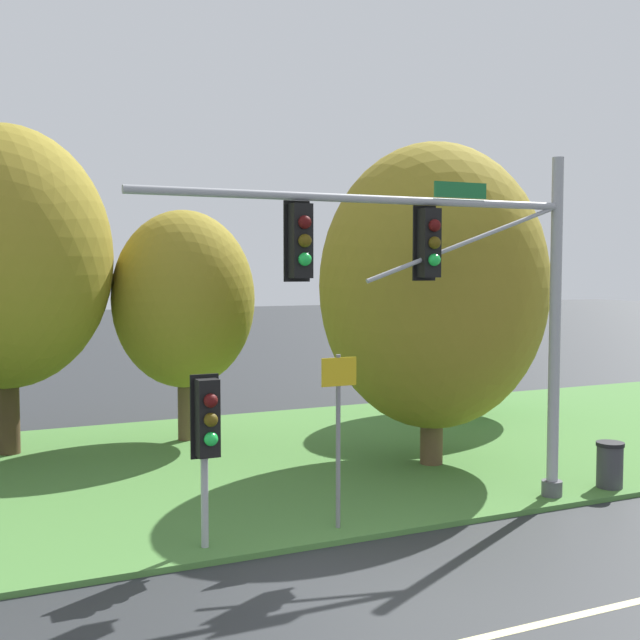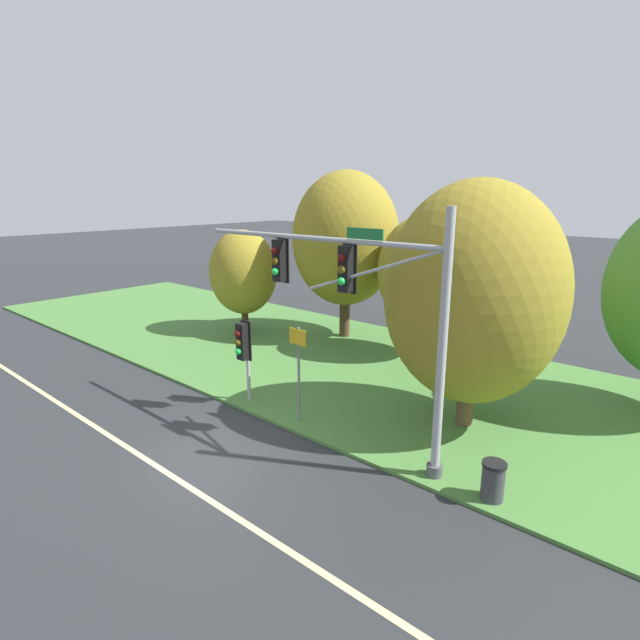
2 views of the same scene
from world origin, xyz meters
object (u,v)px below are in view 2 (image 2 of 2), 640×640
object	(u,v)px
tree_mid_verge	(474,294)
trash_bin	(493,481)
tree_nearest_road	(243,272)
tree_left_of_mast	(346,239)
traffic_signal_mast	(361,297)
tree_behind_signpost	(421,271)
route_sign_post	(298,363)
pedestrian_signal_near_kerb	(243,345)

from	to	relation	value
tree_mid_verge	trash_bin	xyz separation A→B (m)	(2.21, -3.21, -3.57)
tree_nearest_road	tree_left_of_mast	bearing A→B (deg)	31.80
traffic_signal_mast	tree_behind_signpost	world-z (taller)	traffic_signal_mast
route_sign_post	tree_left_of_mast	size ratio (longest dim) A/B	0.38
route_sign_post	trash_bin	size ratio (longest dim) A/B	3.22
tree_behind_signpost	traffic_signal_mast	bearing A→B (deg)	-70.79
pedestrian_signal_near_kerb	tree_mid_verge	distance (m)	7.39
traffic_signal_mast	tree_nearest_road	size ratio (longest dim) A/B	1.66
tree_behind_signpost	pedestrian_signal_near_kerb	bearing A→B (deg)	-102.75
pedestrian_signal_near_kerb	trash_bin	distance (m)	8.62
trash_bin	route_sign_post	bearing A→B (deg)	179.68
route_sign_post	trash_bin	xyz separation A→B (m)	(6.13, -0.03, -1.42)
pedestrian_signal_near_kerb	trash_bin	xyz separation A→B (m)	(8.49, 0.10, -1.51)
pedestrian_signal_near_kerb	trash_bin	bearing A→B (deg)	0.68
trash_bin	tree_nearest_road	bearing A→B (deg)	159.55
tree_left_of_mast	tree_mid_verge	distance (m)	10.09
traffic_signal_mast	route_sign_post	distance (m)	3.26
tree_left_of_mast	trash_bin	xyz separation A→B (m)	(10.89, -8.32, -4.23)
tree_mid_verge	tree_behind_signpost	bearing A→B (deg)	132.72
tree_mid_verge	pedestrian_signal_near_kerb	bearing A→B (deg)	-152.18
tree_left_of_mast	traffic_signal_mast	bearing A→B (deg)	-49.75
route_sign_post	tree_nearest_road	world-z (taller)	tree_nearest_road
tree_nearest_road	trash_bin	distance (m)	16.40
pedestrian_signal_near_kerb	tree_left_of_mast	xyz separation A→B (m)	(-2.40, 8.42, 2.72)
traffic_signal_mast	route_sign_post	bearing A→B (deg)	179.40
traffic_signal_mast	tree_mid_verge	xyz separation A→B (m)	(1.65, 3.20, -0.19)
pedestrian_signal_near_kerb	trash_bin	size ratio (longest dim) A/B	3.00
tree_behind_signpost	tree_mid_verge	xyz separation A→B (m)	(4.44, -4.81, 0.39)
route_sign_post	tree_mid_verge	bearing A→B (deg)	39.02
tree_nearest_road	trash_bin	size ratio (longest dim) A/B	5.47
tree_mid_verge	trash_bin	size ratio (longest dim) A/B	7.81
route_sign_post	tree_nearest_road	distance (m)	10.71
tree_left_of_mast	trash_bin	distance (m)	14.34
tree_behind_signpost	trash_bin	xyz separation A→B (m)	(6.65, -8.02, -3.18)
route_sign_post	tree_mid_verge	xyz separation A→B (m)	(3.92, 3.18, 2.14)
pedestrian_signal_near_kerb	tree_behind_signpost	bearing A→B (deg)	77.25
pedestrian_signal_near_kerb	trash_bin	world-z (taller)	pedestrian_signal_near_kerb
route_sign_post	tree_left_of_mast	bearing A→B (deg)	119.88
tree_left_of_mast	trash_bin	bearing A→B (deg)	-37.37
tree_left_of_mast	tree_mid_verge	xyz separation A→B (m)	(8.68, -5.11, -0.66)
traffic_signal_mast	pedestrian_signal_near_kerb	xyz separation A→B (m)	(-4.63, -0.11, -2.25)
tree_left_of_mast	tree_behind_signpost	size ratio (longest dim) A/B	1.32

